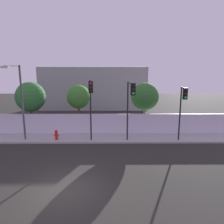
{
  "coord_description": "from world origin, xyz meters",
  "views": [
    {
      "loc": [
        2.35,
        -10.38,
        6.31
      ],
      "look_at": [
        2.47,
        6.5,
        2.76
      ],
      "focal_mm": 35.88,
      "sensor_mm": 36.0,
      "label": 1
    }
  ],
  "objects": [
    {
      "name": "low_building_distant",
      "position": [
        -0.11,
        23.49,
        3.03
      ],
      "size": [
        15.25,
        6.0,
        6.07
      ],
      "primitive_type": "cube",
      "color": "gray",
      "rests_on": "ground"
    },
    {
      "name": "ground_plane",
      "position": [
        0.0,
        0.0,
        0.0
      ],
      "size": [
        80.0,
        80.0,
        0.0
      ],
      "primitive_type": "plane",
      "color": "#272622"
    },
    {
      "name": "traffic_light_left",
      "position": [
        0.8,
        7.0,
        3.76
      ],
      "size": [
        0.38,
        1.29,
        4.98
      ],
      "color": "black",
      "rests_on": "sidewalk"
    },
    {
      "name": "roadside_tree_midright",
      "position": [
        -0.7,
        10.76,
        3.35
      ],
      "size": [
        2.26,
        2.26,
        4.49
      ],
      "color": "brown",
      "rests_on": "ground"
    },
    {
      "name": "traffic_light_right",
      "position": [
        3.89,
        6.71,
        3.72
      ],
      "size": [
        0.5,
        1.83,
        4.87
      ],
      "color": "black",
      "rests_on": "sidewalk"
    },
    {
      "name": "street_lamp_curbside",
      "position": [
        -4.93,
        7.49,
        3.84
      ],
      "size": [
        0.76,
        1.92,
        6.17
      ],
      "color": "#4C4C51",
      "rests_on": "sidewalk"
    },
    {
      "name": "fire_hydrant",
      "position": [
        -2.19,
        7.6,
        0.61
      ],
      "size": [
        0.44,
        0.26,
        0.86
      ],
      "color": "red",
      "rests_on": "sidewalk"
    },
    {
      "name": "roadside_tree_rightmost",
      "position": [
        5.64,
        10.76,
        3.37
      ],
      "size": [
        2.64,
        2.64,
        4.7
      ],
      "color": "brown",
      "rests_on": "ground"
    },
    {
      "name": "roadside_tree_midleft",
      "position": [
        -5.26,
        10.76,
        3.34
      ],
      "size": [
        2.84,
        2.84,
        4.77
      ],
      "color": "brown",
      "rests_on": "ground"
    },
    {
      "name": "perimeter_wall",
      "position": [
        0.0,
        9.49,
        1.05
      ],
      "size": [
        36.0,
        0.18,
        1.8
      ],
      "primitive_type": "cube",
      "color": "silver",
      "rests_on": "sidewalk"
    },
    {
      "name": "traffic_light_center",
      "position": [
        8.07,
        7.02,
        3.42
      ],
      "size": [
        0.34,
        1.22,
        4.47
      ],
      "color": "black",
      "rests_on": "sidewalk"
    },
    {
      "name": "sidewalk",
      "position": [
        0.0,
        8.2,
        0.07
      ],
      "size": [
        36.0,
        2.4,
        0.15
      ],
      "primitive_type": "cube",
      "color": "#9C9C9C",
      "rests_on": "ground"
    }
  ]
}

